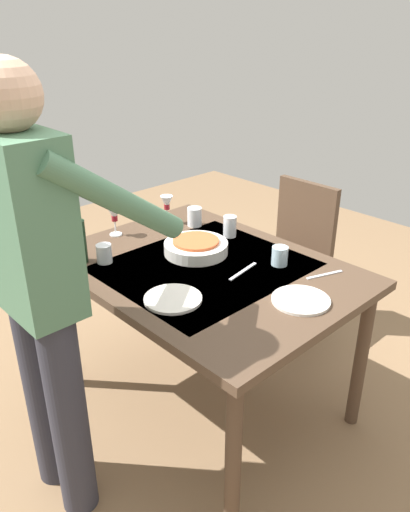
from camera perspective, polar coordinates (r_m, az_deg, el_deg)
ground_plane at (r=2.68m, az=0.00°, el=-16.08°), size 6.00×6.00×0.00m
dining_table at (r=2.28m, az=0.00°, el=-3.00°), size 1.32×0.98×0.77m
chair_near at (r=3.03m, az=10.06°, el=0.81°), size 0.40×0.40×0.91m
person_server at (r=1.79m, az=-18.16°, el=-2.94°), size 0.42×0.61×1.69m
wine_bottle at (r=2.30m, az=-14.22°, el=1.81°), size 0.07×0.07×0.30m
wine_glass_left at (r=2.69m, az=-4.36°, el=5.88°), size 0.07×0.07×0.15m
wine_glass_right at (r=2.57m, az=-10.26°, el=4.53°), size 0.07×0.07×0.15m
water_cup_near_left at (r=2.26m, az=8.48°, el=0.01°), size 0.07×0.07×0.09m
water_cup_near_right at (r=2.53m, az=2.84°, el=3.38°), size 0.07×0.07×0.11m
water_cup_far_left at (r=2.30m, az=-11.38°, el=0.27°), size 0.07×0.07×0.09m
water_cup_far_right at (r=2.66m, az=-1.20°, el=4.48°), size 0.08×0.08×0.10m
serving_bowl_pasta at (r=2.35m, az=-1.03°, el=1.07°), size 0.30×0.30×0.07m
dinner_plate_near at (r=1.98m, az=-3.66°, el=-4.87°), size 0.23×0.23×0.01m
dinner_plate_far at (r=2.00m, az=10.82°, el=-4.94°), size 0.23×0.23×0.01m
table_knife at (r=2.20m, az=4.35°, el=-1.73°), size 0.05×0.20×0.00m
table_fork at (r=2.22m, az=13.43°, el=-2.08°), size 0.07×0.17×0.00m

